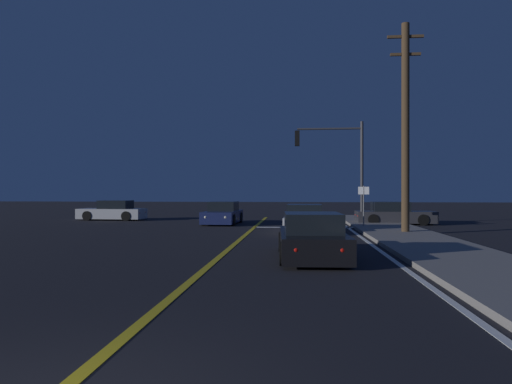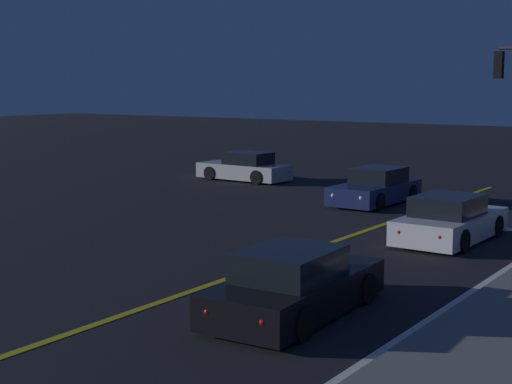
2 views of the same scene
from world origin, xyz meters
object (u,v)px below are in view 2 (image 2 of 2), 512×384
at_px(car_distant_tail_black, 295,286).
at_px(car_following_oncoming_navy, 376,188).
at_px(car_lead_oncoming_white, 450,221).
at_px(car_far_approaching_silver, 245,168).

height_order(car_distant_tail_black, car_following_oncoming_navy, same).
bearing_deg(car_distant_tail_black, car_lead_oncoming_white, 87.75).
distance_m(car_distant_tail_black, car_following_oncoming_navy, 14.63).
bearing_deg(car_following_oncoming_navy, car_lead_oncoming_white, 134.57).
bearing_deg(car_lead_oncoming_white, car_far_approaching_silver, 149.52).
height_order(car_lead_oncoming_white, car_following_oncoming_navy, same).
relative_size(car_lead_oncoming_white, car_far_approaching_silver, 0.99).
relative_size(car_far_approaching_silver, car_following_oncoming_navy, 1.02).
height_order(car_distant_tail_black, car_far_approaching_silver, same).
distance_m(car_lead_oncoming_white, car_following_oncoming_navy, 7.08).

